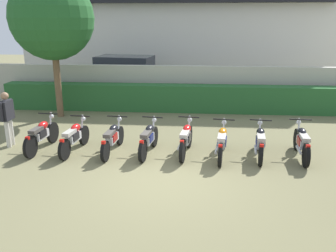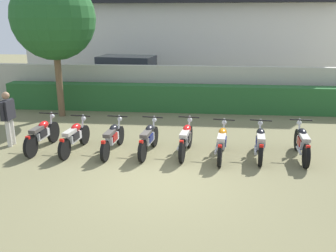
# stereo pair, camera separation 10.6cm
# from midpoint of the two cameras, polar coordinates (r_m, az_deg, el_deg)

# --- Properties ---
(ground) EXTENTS (60.00, 60.00, 0.00)m
(ground) POSITION_cam_midpoint_polar(r_m,az_deg,el_deg) (8.45, -1.43, -8.48)
(ground) COLOR olive
(building) EXTENTS (18.82, 6.50, 8.80)m
(building) POSITION_cam_midpoint_polar(r_m,az_deg,el_deg) (23.29, 2.83, 18.67)
(building) COLOR white
(building) RESTS_ON ground
(compound_wall) EXTENTS (17.88, 0.30, 1.78)m
(compound_wall) POSITION_cam_midpoint_polar(r_m,az_deg,el_deg) (15.08, 1.49, 6.37)
(compound_wall) COLOR #BCB7A8
(compound_wall) RESTS_ON ground
(hedge_row) EXTENTS (14.31, 0.70, 1.09)m
(hedge_row) POSITION_cam_midpoint_polar(r_m,az_deg,el_deg) (14.46, 1.32, 4.52)
(hedge_row) COLOR #28602D
(hedge_row) RESTS_ON ground
(parked_car) EXTENTS (4.72, 2.59, 1.89)m
(parked_car) POSITION_cam_midpoint_polar(r_m,az_deg,el_deg) (18.10, -6.64, 8.15)
(parked_car) COLOR black
(parked_car) RESTS_ON ground
(tree_near_inspector) EXTENTS (3.03, 3.03, 5.19)m
(tree_near_inspector) POSITION_cam_midpoint_polar(r_m,az_deg,el_deg) (13.99, -18.45, 16.17)
(tree_near_inspector) COLOR brown
(tree_near_inspector) RESTS_ON ground
(motorcycle_in_row_0) EXTENTS (0.60, 1.92, 0.98)m
(motorcycle_in_row_0) POSITION_cam_midpoint_polar(r_m,az_deg,el_deg) (10.73, -20.02, -1.33)
(motorcycle_in_row_0) COLOR black
(motorcycle_in_row_0) RESTS_ON ground
(motorcycle_in_row_1) EXTENTS (0.60, 1.85, 0.95)m
(motorcycle_in_row_1) POSITION_cam_midpoint_polar(r_m,az_deg,el_deg) (10.30, -15.21, -1.72)
(motorcycle_in_row_1) COLOR black
(motorcycle_in_row_1) RESTS_ON ground
(motorcycle_in_row_2) EXTENTS (0.60, 1.91, 0.94)m
(motorcycle_in_row_2) POSITION_cam_midpoint_polar(r_m,az_deg,el_deg) (10.02, -9.24, -1.89)
(motorcycle_in_row_2) COLOR black
(motorcycle_in_row_2) RESTS_ON ground
(motorcycle_in_row_3) EXTENTS (0.60, 1.83, 0.96)m
(motorcycle_in_row_3) POSITION_cam_midpoint_polar(r_m,az_deg,el_deg) (9.81, -3.46, -2.03)
(motorcycle_in_row_3) COLOR black
(motorcycle_in_row_3) RESTS_ON ground
(motorcycle_in_row_4) EXTENTS (0.60, 1.84, 0.98)m
(motorcycle_in_row_4) POSITION_cam_midpoint_polar(r_m,az_deg,el_deg) (9.76, 2.62, -2.05)
(motorcycle_in_row_4) COLOR black
(motorcycle_in_row_4) RESTS_ON ground
(motorcycle_in_row_5) EXTENTS (0.60, 1.89, 0.96)m
(motorcycle_in_row_5) POSITION_cam_midpoint_polar(r_m,az_deg,el_deg) (9.64, 8.40, -2.53)
(motorcycle_in_row_5) COLOR black
(motorcycle_in_row_5) RESTS_ON ground
(motorcycle_in_row_6) EXTENTS (0.60, 1.79, 0.95)m
(motorcycle_in_row_6) POSITION_cam_midpoint_polar(r_m,az_deg,el_deg) (9.86, 14.34, -2.48)
(motorcycle_in_row_6) COLOR black
(motorcycle_in_row_6) RESTS_ON ground
(motorcycle_in_row_7) EXTENTS (0.60, 1.92, 0.97)m
(motorcycle_in_row_7) POSITION_cam_midpoint_polar(r_m,az_deg,el_deg) (10.14, 20.52, -2.43)
(motorcycle_in_row_7) COLOR black
(motorcycle_in_row_7) RESTS_ON ground
(inspector_person) EXTENTS (0.22, 0.66, 1.63)m
(inspector_person) POSITION_cam_midpoint_polar(r_m,az_deg,el_deg) (11.30, -24.80, 1.65)
(inspector_person) COLOR silver
(inspector_person) RESTS_ON ground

